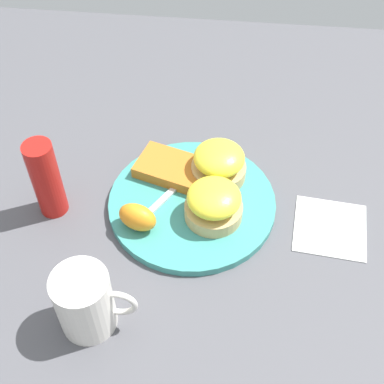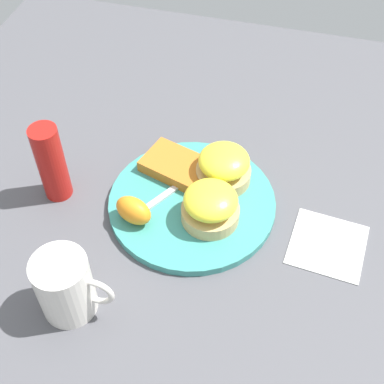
% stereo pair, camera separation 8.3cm
% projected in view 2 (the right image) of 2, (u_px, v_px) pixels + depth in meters
% --- Properties ---
extents(ground_plane, '(1.10, 1.10, 0.00)m').
position_uv_depth(ground_plane, '(192.00, 206.00, 0.86)').
color(ground_plane, '#4C4C51').
extents(plate, '(0.27, 0.27, 0.01)m').
position_uv_depth(plate, '(192.00, 203.00, 0.85)').
color(plate, teal).
rests_on(plate, ground_plane).
extents(sandwich_benedict_left, '(0.09, 0.09, 0.06)m').
position_uv_depth(sandwich_benedict_left, '(210.00, 206.00, 0.80)').
color(sandwich_benedict_left, tan).
rests_on(sandwich_benedict_left, plate).
extents(sandwich_benedict_right, '(0.09, 0.09, 0.06)m').
position_uv_depth(sandwich_benedict_right, '(224.00, 166.00, 0.86)').
color(sandwich_benedict_right, tan).
rests_on(sandwich_benedict_right, plate).
extents(hashbrown_patty, '(0.13, 0.10, 0.02)m').
position_uv_depth(hashbrown_patty, '(177.00, 166.00, 0.88)').
color(hashbrown_patty, '#B86922').
rests_on(hashbrown_patty, plate).
extents(orange_wedge, '(0.07, 0.05, 0.04)m').
position_uv_depth(orange_wedge, '(134.00, 210.00, 0.81)').
color(orange_wedge, orange).
rests_on(orange_wedge, plate).
extents(fork, '(0.12, 0.19, 0.00)m').
position_uv_depth(fork, '(185.00, 181.00, 0.87)').
color(fork, silver).
rests_on(fork, plate).
extents(cup, '(0.11, 0.08, 0.10)m').
position_uv_depth(cup, '(66.00, 286.00, 0.70)').
color(cup, silver).
rests_on(cup, ground_plane).
extents(napkin, '(0.12, 0.12, 0.00)m').
position_uv_depth(napkin, '(328.00, 244.00, 0.81)').
color(napkin, white).
rests_on(napkin, ground_plane).
extents(condiment_bottle, '(0.04, 0.04, 0.14)m').
position_uv_depth(condiment_bottle, '(51.00, 163.00, 0.83)').
color(condiment_bottle, '#B21914').
rests_on(condiment_bottle, ground_plane).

